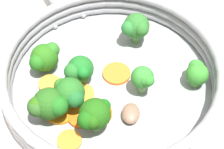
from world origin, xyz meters
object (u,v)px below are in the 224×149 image
carrot_slice_5 (60,110)px  mushroom_piece_0 (131,114)px  skillet (112,84)px  broccoli_floret_6 (70,93)px  broccoli_floret_4 (143,79)px  broccoli_floret_1 (197,72)px  broccoli_floret_2 (47,105)px  carrot_slice_1 (80,118)px  carrot_slice_6 (99,113)px  broccoli_floret_5 (44,58)px  carrot_slice_3 (114,72)px  broccoli_floret_7 (94,115)px  carrot_slice_4 (80,95)px  broccoli_floret_3 (79,70)px  broccoli_floret_0 (136,27)px  carrot_slice_2 (70,141)px  carrot_slice_0 (50,84)px

carrot_slice_5 → mushroom_piece_0: bearing=-156.4°
skillet → broccoli_floret_6: broccoli_floret_6 is taller
broccoli_floret_4 → broccoli_floret_6: bearing=44.1°
broccoli_floret_1 → broccoli_floret_4: 0.08m
broccoli_floret_1 → broccoli_floret_2: (0.15, 0.15, 0.01)m
mushroom_piece_0 → carrot_slice_1: bearing=32.0°
carrot_slice_5 → broccoli_floret_4: bearing=-134.8°
carrot_slice_6 → broccoli_floret_5: broccoli_floret_5 is taller
carrot_slice_1 → carrot_slice_5: carrot_slice_1 is taller
skillet → carrot_slice_3: 0.02m
carrot_slice_1 → broccoli_floret_4: (-0.05, -0.08, 0.03)m
carrot_slice_6 → broccoli_floret_7: size_ratio=0.71×
broccoli_floret_5 → carrot_slice_4: bearing=165.0°
broccoli_floret_3 → mushroom_piece_0: bearing=169.1°
carrot_slice_1 → carrot_slice_3: 0.09m
carrot_slice_3 → mushroom_piece_0: 0.08m
broccoli_floret_4 → broccoli_floret_6: (0.07, 0.07, 0.00)m
broccoli_floret_5 → mushroom_piece_0: bearing=174.5°
carrot_slice_3 → broccoli_floret_0: broccoli_floret_0 is taller
broccoli_floret_0 → broccoli_floret_4: bearing=122.6°
carrot_slice_1 → broccoli_floret_1: broccoli_floret_1 is taller
skillet → broccoli_floret_1: (-0.10, -0.06, 0.03)m
carrot_slice_5 → broccoli_floret_7: bearing=178.7°
carrot_slice_1 → carrot_slice_6: (-0.02, -0.02, -0.00)m
broccoli_floret_2 → carrot_slice_2: bearing=157.8°
broccoli_floret_0 → broccoli_floret_7: bearing=98.7°
carrot_slice_6 → broccoli_floret_7: 0.04m
broccoli_floret_0 → broccoli_floret_3: 0.11m
carrot_slice_3 → carrot_slice_6: (-0.02, 0.07, -0.00)m
skillet → carrot_slice_4: size_ratio=7.23×
carrot_slice_2 → carrot_slice_4: carrot_slice_4 is taller
carrot_slice_6 → broccoli_floret_3: (0.05, -0.04, 0.03)m
broccoli_floret_1 → carrot_slice_5: bearing=43.8°
carrot_slice_3 → broccoli_floret_6: (0.02, 0.08, 0.03)m
carrot_slice_4 → carrot_slice_5: size_ratio=0.92×
broccoli_floret_4 → mushroom_piece_0: broccoli_floret_4 is taller
broccoli_floret_6 → carrot_slice_1: bearing=151.4°
carrot_slice_1 → broccoli_floret_7: (-0.03, 0.00, 0.03)m
broccoli_floret_2 → broccoli_floret_4: 0.13m
broccoli_floret_7 → carrot_slice_4: bearing=-37.3°
carrot_slice_6 → broccoli_floret_7: bearing=108.9°
carrot_slice_5 → carrot_slice_4: bearing=-106.1°
carrot_slice_4 → carrot_slice_6: size_ratio=1.11×
broccoli_floret_5 → broccoli_floret_6: broccoli_floret_6 is taller
skillet → mushroom_piece_0: 0.07m
carrot_slice_1 → mushroom_piece_0: size_ratio=0.96×
carrot_slice_0 → carrot_slice_6: 0.09m
carrot_slice_4 → broccoli_floret_2: (0.01, 0.05, 0.03)m
carrot_slice_1 → broccoli_floret_0: (-0.00, -0.16, 0.03)m
carrot_slice_0 → broccoli_floret_2: broccoli_floret_2 is taller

